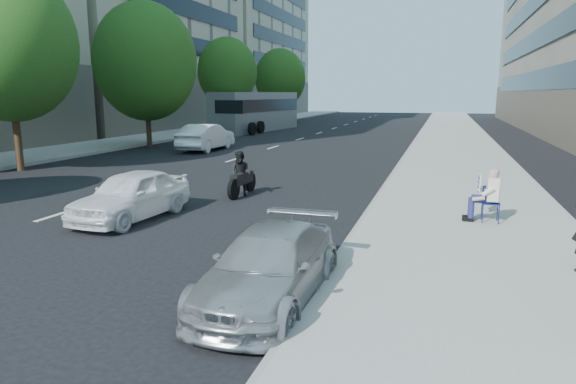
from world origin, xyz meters
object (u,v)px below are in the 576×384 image
(seated_protester, at_px, (487,192))
(white_sedan_mid, at_px, (206,137))
(parked_sedan, at_px, (270,266))
(white_sedan_near, at_px, (131,195))
(bus, at_px, (257,112))
(motorcycle, at_px, (241,176))

(seated_protester, distance_m, white_sedan_mid, 19.54)
(seated_protester, xyz_separation_m, parked_sedan, (-3.54, -5.74, -0.32))
(seated_protester, relative_size, white_sedan_near, 0.35)
(bus, bearing_deg, motorcycle, -64.03)
(bus, bearing_deg, white_sedan_mid, -73.72)
(seated_protester, height_order, motorcycle, seated_protester)
(seated_protester, relative_size, bus, 0.11)
(parked_sedan, height_order, white_sedan_mid, white_sedan_mid)
(white_sedan_near, height_order, white_sedan_mid, white_sedan_mid)
(white_sedan_mid, distance_m, bus, 15.57)
(parked_sedan, xyz_separation_m, bus, (-13.02, 34.72, 1.08))
(white_sedan_near, bearing_deg, motorcycle, 71.55)
(seated_protester, xyz_separation_m, motorcycle, (-7.11, 1.94, -0.24))
(seated_protester, bearing_deg, white_sedan_mid, 135.66)
(motorcycle, relative_size, bus, 0.17)
(white_sedan_near, xyz_separation_m, bus, (-7.90, 30.72, 1.00))
(parked_sedan, bearing_deg, bus, 111.82)
(motorcycle, bearing_deg, seated_protester, -11.30)
(parked_sedan, relative_size, motorcycle, 1.87)
(white_sedan_near, xyz_separation_m, motorcycle, (1.55, 3.67, 0.00))
(white_sedan_near, relative_size, white_sedan_mid, 0.81)
(white_sedan_near, distance_m, bus, 31.74)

